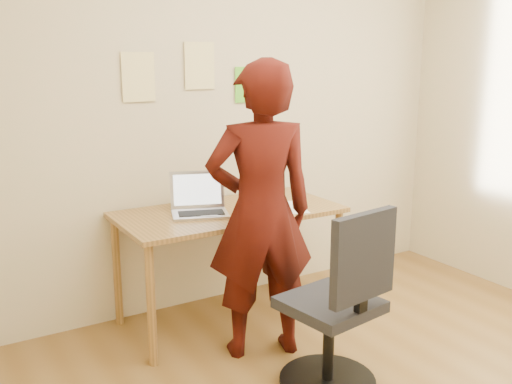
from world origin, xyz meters
TOP-DOWN VIEW (x-y plane):
  - room at (0.00, 0.00)m, footprint 3.58×3.58m
  - desk at (-0.28, 1.38)m, footprint 1.40×0.70m
  - laptop at (-0.47, 1.41)m, footprint 0.42×0.39m
  - paper_sheet at (0.07, 1.24)m, footprint 0.32×0.38m
  - phone at (-0.04, 1.17)m, footprint 0.08×0.14m
  - wall_note_left at (-0.70, 1.74)m, footprint 0.21×0.00m
  - wall_note_mid at (-0.29, 1.74)m, footprint 0.21×0.00m
  - wall_note_right at (0.07, 1.74)m, footprint 0.18×0.00m
  - office_chair at (-0.20, 0.37)m, footprint 0.51×0.51m
  - person at (-0.32, 0.92)m, footprint 0.70×0.56m

SIDE VIEW (x-z plane):
  - office_chair at x=-0.20m, z-range -0.07..0.91m
  - desk at x=-0.28m, z-range 0.28..1.02m
  - paper_sheet at x=0.07m, z-range 0.74..0.74m
  - phone at x=-0.04m, z-range 0.74..0.75m
  - laptop at x=-0.47m, z-range 0.67..0.91m
  - person at x=-0.32m, z-range 0.00..1.68m
  - room at x=0.00m, z-range -0.04..2.74m
  - wall_note_right at x=0.07m, z-range 1.38..1.62m
  - wall_note_left at x=-0.70m, z-range 1.41..1.71m
  - wall_note_mid at x=-0.29m, z-range 1.48..1.78m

